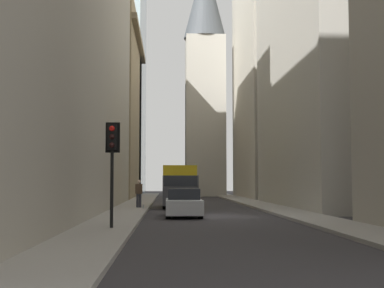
{
  "coord_description": "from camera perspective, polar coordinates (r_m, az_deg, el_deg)",
  "views": [
    {
      "loc": [
        -27.9,
        2.2,
        1.81
      ],
      "look_at": [
        12.42,
        0.39,
        4.58
      ],
      "focal_mm": 50.37,
      "sensor_mm": 36.0,
      "label": 1
    }
  ],
  "objects": [
    {
      "name": "building_left_far",
      "position": [
        59.16,
        10.14,
        9.48
      ],
      "size": [
        16.39,
        10.0,
        30.92
      ],
      "color": "beige",
      "rests_on": "ground_plane"
    },
    {
      "name": "building_right_far",
      "position": [
        59.7,
        -10.65,
        3.9
      ],
      "size": [
        19.37,
        10.5,
        19.71
      ],
      "color": "#9E8966",
      "rests_on": "ground_plane"
    },
    {
      "name": "sedan_silver",
      "position": [
        27.28,
        -0.89,
        -6.33
      ],
      "size": [
        4.3,
        1.78,
        1.42
      ],
      "color": "#B7BABF",
      "rests_on": "ground_plane"
    },
    {
      "name": "pedestrian",
      "position": [
        34.23,
        -5.65,
        -5.12
      ],
      "size": [
        0.26,
        0.44,
        1.73
      ],
      "color": "#33333D",
      "rests_on": "sidewalk_right"
    },
    {
      "name": "building_left_midfar",
      "position": [
        40.61,
        16.35,
        13.05
      ],
      "size": [
        19.34,
        10.5,
        27.09
      ],
      "color": "#B7B2A5",
      "rests_on": "ground_plane"
    },
    {
      "name": "delivery_truck",
      "position": [
        36.8,
        -1.33,
        -4.46
      ],
      "size": [
        6.46,
        2.25,
        2.84
      ],
      "color": "yellow",
      "rests_on": "ground_plane"
    },
    {
      "name": "ground_plane",
      "position": [
        28.04,
        1.95,
        -7.62
      ],
      "size": [
        135.0,
        135.0,
        0.0
      ],
      "primitive_type": "plane",
      "color": "#302D30"
    },
    {
      "name": "church_spire",
      "position": [
        65.8,
        1.38,
        7.87
      ],
      "size": [
        5.12,
        5.12,
        29.22
      ],
      "color": "#B7B2A5",
      "rests_on": "ground_plane"
    },
    {
      "name": "traffic_light_foreground",
      "position": [
        19.53,
        -8.45,
        -0.61
      ],
      "size": [
        0.43,
        0.52,
        3.79
      ],
      "color": "black",
      "rests_on": "sidewalk_right"
    },
    {
      "name": "building_right_midfar",
      "position": [
        39.6,
        -15.02,
        11.49
      ],
      "size": [
        19.12,
        10.5,
        24.46
      ],
      "color": "#A8A091",
      "rests_on": "ground_plane"
    },
    {
      "name": "sidewalk_left",
      "position": [
        28.74,
        11.01,
        -7.32
      ],
      "size": [
        90.0,
        2.2,
        0.14
      ],
      "primitive_type": "cube",
      "color": "gray",
      "rests_on": "ground_plane"
    },
    {
      "name": "sidewalk_right",
      "position": [
        28.04,
        -7.33,
        -7.44
      ],
      "size": [
        90.0,
        2.2,
        0.14
      ],
      "primitive_type": "cube",
      "color": "gray",
      "rests_on": "ground_plane"
    },
    {
      "name": "discarded_bottle",
      "position": [
        32.88,
        -5.19,
        -6.63
      ],
      "size": [
        0.07,
        0.07,
        0.27
      ],
      "color": "#999EA3",
      "rests_on": "sidewalk_right"
    }
  ]
}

